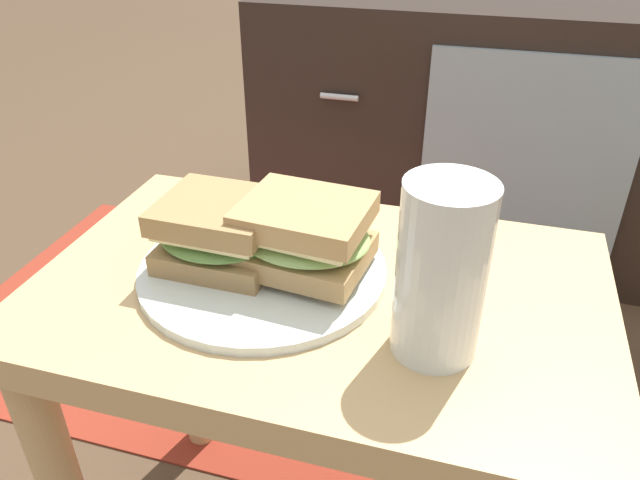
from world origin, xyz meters
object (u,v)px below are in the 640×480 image
at_px(sandwich_front, 218,234).
at_px(sandwich_back, 305,234).
at_px(beer_glass, 441,276).
at_px(plate, 263,270).
at_px(tv_cabinet, 471,125).

bearing_deg(sandwich_front, sandwich_back, 6.63).
bearing_deg(beer_glass, plate, 160.62).
relative_size(plate, sandwich_front, 2.01).
bearing_deg(tv_cabinet, sandwich_front, -101.93).
bearing_deg(beer_glass, sandwich_back, 153.30).
xyz_separation_m(tv_cabinet, sandwich_front, (-0.20, -0.95, 0.21)).
xyz_separation_m(plate, beer_glass, (0.18, -0.06, 0.07)).
bearing_deg(sandwich_back, sandwich_front, -173.37).
relative_size(sandwich_back, beer_glass, 0.90).
height_order(plate, sandwich_back, sandwich_back).
bearing_deg(plate, sandwich_front, -173.37).
xyz_separation_m(plate, sandwich_back, (0.04, 0.01, 0.05)).
xyz_separation_m(sandwich_back, beer_glass, (0.13, -0.07, 0.02)).
bearing_deg(sandwich_front, beer_glass, -14.56).
relative_size(plate, sandwich_back, 1.79).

